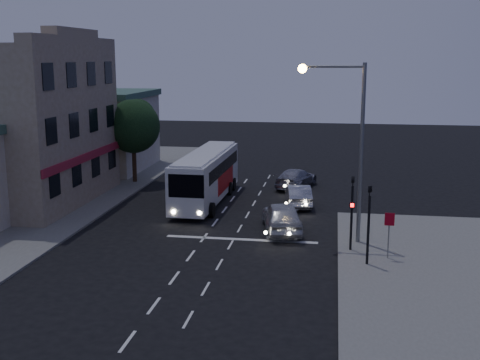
% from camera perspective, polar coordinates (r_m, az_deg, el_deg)
% --- Properties ---
extents(ground, '(120.00, 120.00, 0.00)m').
position_cam_1_polar(ground, '(30.13, -4.25, -6.58)').
color(ground, black).
extents(sidewalk_far, '(12.00, 50.00, 0.12)m').
position_cam_1_polar(sidewalk_far, '(41.93, -19.24, -1.92)').
color(sidewalk_far, slate).
rests_on(sidewalk_far, ground).
extents(road_markings, '(8.00, 30.55, 0.01)m').
position_cam_1_polar(road_markings, '(32.98, -0.76, -4.92)').
color(road_markings, silver).
rests_on(road_markings, ground).
extents(tour_bus, '(2.58, 10.87, 3.32)m').
position_cam_1_polar(tour_bus, '(39.37, -3.23, 0.46)').
color(tour_bus, silver).
rests_on(tour_bus, ground).
extents(car_suv, '(2.84, 5.15, 1.66)m').
position_cam_1_polar(car_suv, '(32.90, 3.99, -3.50)').
color(car_suv, silver).
rests_on(car_suv, ground).
extents(car_sedan_a, '(2.06, 4.34, 1.37)m').
position_cam_1_polar(car_sedan_a, '(38.71, 5.56, -1.45)').
color(car_sedan_a, '#B7B7BD').
rests_on(car_sedan_a, ground).
extents(car_sedan_b, '(3.21, 5.16, 1.39)m').
position_cam_1_polar(car_sedan_b, '(44.07, 5.32, 0.17)').
color(car_sedan_b, gray).
rests_on(car_sedan_b, ground).
extents(traffic_signal_main, '(0.25, 0.35, 4.10)m').
position_cam_1_polar(traffic_signal_main, '(29.48, 10.58, -2.26)').
color(traffic_signal_main, black).
rests_on(traffic_signal_main, sidewalk_near).
extents(traffic_signal_side, '(0.18, 0.15, 4.10)m').
position_cam_1_polar(traffic_signal_side, '(27.60, 12.13, -3.27)').
color(traffic_signal_side, black).
rests_on(traffic_signal_side, sidewalk_near).
extents(regulatory_sign, '(0.45, 0.12, 2.20)m').
position_cam_1_polar(regulatory_sign, '(28.81, 13.96, -4.43)').
color(regulatory_sign, slate).
rests_on(regulatory_sign, sidewalk_near).
extents(streetlight, '(3.32, 0.44, 9.00)m').
position_cam_1_polar(streetlight, '(30.28, 10.26, 4.49)').
color(streetlight, slate).
rests_on(streetlight, sidewalk_near).
extents(main_building, '(10.12, 12.00, 11.00)m').
position_cam_1_polar(main_building, '(41.57, -20.88, 5.00)').
color(main_building, '#A7988A').
rests_on(main_building, sidewalk_far).
extents(low_building_north, '(9.40, 9.40, 6.50)m').
position_cam_1_polar(low_building_north, '(52.27, -13.81, 4.67)').
color(low_building_north, '#BEB097').
rests_on(low_building_north, sidewalk_far).
extents(street_tree, '(4.00, 4.00, 6.20)m').
position_cam_1_polar(street_tree, '(45.64, -10.11, 5.26)').
color(street_tree, black).
rests_on(street_tree, sidewalk_far).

